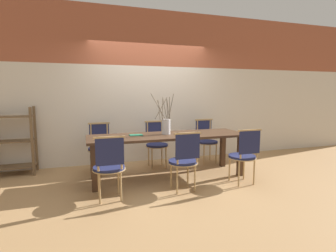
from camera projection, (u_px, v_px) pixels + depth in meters
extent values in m
plane|color=#A87F51|center=(168.00, 177.00, 4.63)|extent=(16.00, 16.00, 0.00)
cube|color=beige|center=(150.00, 114.00, 5.69)|extent=(12.00, 0.06, 2.04)
cube|color=#9E5138|center=(150.00, 38.00, 5.49)|extent=(12.00, 0.06, 1.16)
cube|color=#422B1C|center=(168.00, 136.00, 4.54)|extent=(2.72, 0.83, 0.04)
cube|color=#422B1C|center=(94.00, 168.00, 3.91)|extent=(0.09, 0.09, 0.72)
cube|color=#422B1C|center=(240.00, 156.00, 4.67)|extent=(0.09, 0.09, 0.72)
cube|color=#422B1C|center=(93.00, 158.00, 4.49)|extent=(0.09, 0.09, 0.72)
cube|color=#422B1C|center=(223.00, 149.00, 5.26)|extent=(0.09, 0.09, 0.72)
cylinder|color=#1E234C|center=(109.00, 168.00, 3.62)|extent=(0.43, 0.43, 0.04)
cylinder|color=tan|center=(109.00, 169.00, 3.62)|extent=(0.46, 0.46, 0.01)
cylinder|color=tan|center=(99.00, 182.00, 3.74)|extent=(0.03, 0.03, 0.43)
cylinder|color=tan|center=(118.00, 180.00, 3.82)|extent=(0.03, 0.03, 0.43)
cylinder|color=tan|center=(100.00, 188.00, 3.47)|extent=(0.03, 0.03, 0.43)
cylinder|color=tan|center=(121.00, 186.00, 3.56)|extent=(0.03, 0.03, 0.43)
cylinder|color=tan|center=(98.00, 154.00, 3.37)|extent=(0.03, 0.03, 0.45)
cylinder|color=tan|center=(121.00, 153.00, 3.46)|extent=(0.03, 0.03, 0.45)
cube|color=#1E234C|center=(110.00, 152.00, 3.41)|extent=(0.37, 0.02, 0.36)
cube|color=tan|center=(109.00, 138.00, 3.39)|extent=(0.41, 0.03, 0.03)
cylinder|color=#1E234C|center=(183.00, 161.00, 3.95)|extent=(0.43, 0.43, 0.04)
cylinder|color=tan|center=(183.00, 163.00, 3.96)|extent=(0.46, 0.46, 0.01)
cylinder|color=tan|center=(171.00, 174.00, 4.07)|extent=(0.03, 0.03, 0.43)
cylinder|color=tan|center=(188.00, 173.00, 4.16)|extent=(0.03, 0.03, 0.43)
cylinder|color=tan|center=(177.00, 180.00, 3.81)|extent=(0.03, 0.03, 0.43)
cylinder|color=tan|center=(195.00, 178.00, 3.89)|extent=(0.03, 0.03, 0.43)
cylinder|color=tan|center=(178.00, 149.00, 3.70)|extent=(0.03, 0.03, 0.45)
cylinder|color=tan|center=(197.00, 147.00, 3.79)|extent=(0.03, 0.03, 0.45)
cube|color=#1E234C|center=(188.00, 147.00, 3.74)|extent=(0.37, 0.02, 0.36)
cube|color=tan|center=(188.00, 134.00, 3.72)|extent=(0.41, 0.03, 0.03)
cylinder|color=#1E234C|center=(242.00, 156.00, 4.27)|extent=(0.43, 0.43, 0.04)
cylinder|color=tan|center=(242.00, 158.00, 4.27)|extent=(0.46, 0.46, 0.01)
cylinder|color=tan|center=(229.00, 168.00, 4.39)|extent=(0.03, 0.03, 0.43)
cylinder|color=tan|center=(244.00, 167.00, 4.47)|extent=(0.03, 0.03, 0.43)
cylinder|color=tan|center=(239.00, 173.00, 4.12)|extent=(0.03, 0.03, 0.43)
cylinder|color=tan|center=(254.00, 172.00, 4.21)|extent=(0.03, 0.03, 0.43)
cylinder|color=tan|center=(241.00, 144.00, 4.02)|extent=(0.03, 0.03, 0.45)
cylinder|color=tan|center=(258.00, 143.00, 4.11)|extent=(0.03, 0.03, 0.45)
cube|color=#1E234C|center=(250.00, 142.00, 4.06)|extent=(0.37, 0.02, 0.36)
cube|color=tan|center=(250.00, 130.00, 4.04)|extent=(0.41, 0.03, 0.03)
cylinder|color=#1E234C|center=(100.00, 149.00, 4.86)|extent=(0.43, 0.43, 0.04)
cylinder|color=tan|center=(100.00, 150.00, 4.86)|extent=(0.46, 0.46, 0.01)
cylinder|color=tan|center=(109.00, 162.00, 4.80)|extent=(0.03, 0.03, 0.43)
cylinder|color=tan|center=(93.00, 163.00, 4.71)|extent=(0.03, 0.03, 0.43)
cylinder|color=tan|center=(108.00, 158.00, 5.06)|extent=(0.03, 0.03, 0.43)
cylinder|color=tan|center=(93.00, 159.00, 4.98)|extent=(0.03, 0.03, 0.43)
cylinder|color=tan|center=(107.00, 134.00, 5.05)|extent=(0.03, 0.03, 0.45)
cylinder|color=tan|center=(91.00, 135.00, 4.96)|extent=(0.03, 0.03, 0.45)
cube|color=#1E234C|center=(99.00, 133.00, 5.00)|extent=(0.37, 0.02, 0.36)
cube|color=tan|center=(99.00, 123.00, 4.98)|extent=(0.41, 0.03, 0.03)
cylinder|color=#1E234C|center=(157.00, 145.00, 5.19)|extent=(0.43, 0.43, 0.04)
cylinder|color=tan|center=(157.00, 146.00, 5.20)|extent=(0.46, 0.46, 0.01)
cylinder|color=tan|center=(166.00, 157.00, 5.13)|extent=(0.03, 0.03, 0.43)
cylinder|color=tan|center=(152.00, 159.00, 5.05)|extent=(0.03, 0.03, 0.43)
cylinder|color=tan|center=(162.00, 154.00, 5.40)|extent=(0.03, 0.03, 0.43)
cylinder|color=tan|center=(149.00, 155.00, 5.31)|extent=(0.03, 0.03, 0.43)
cylinder|color=tan|center=(162.00, 131.00, 5.38)|extent=(0.03, 0.03, 0.45)
cylinder|color=tan|center=(147.00, 132.00, 5.29)|extent=(0.03, 0.03, 0.45)
cube|color=#1E234C|center=(155.00, 130.00, 5.34)|extent=(0.37, 0.02, 0.36)
cube|color=tan|center=(155.00, 121.00, 5.31)|extent=(0.41, 0.03, 0.03)
cylinder|color=#1E234C|center=(207.00, 142.00, 5.53)|extent=(0.43, 0.43, 0.04)
cylinder|color=tan|center=(207.00, 143.00, 5.53)|extent=(0.46, 0.46, 0.01)
cylinder|color=tan|center=(216.00, 154.00, 5.47)|extent=(0.03, 0.03, 0.43)
cylinder|color=tan|center=(204.00, 154.00, 5.38)|extent=(0.03, 0.03, 0.43)
cylinder|color=tan|center=(210.00, 151.00, 5.73)|extent=(0.03, 0.03, 0.43)
cylinder|color=tan|center=(198.00, 152.00, 5.65)|extent=(0.03, 0.03, 0.43)
cylinder|color=tan|center=(210.00, 129.00, 5.72)|extent=(0.03, 0.03, 0.45)
cylinder|color=tan|center=(197.00, 130.00, 5.63)|extent=(0.03, 0.03, 0.45)
cube|color=#1E234C|center=(204.00, 128.00, 5.67)|extent=(0.37, 0.02, 0.36)
cube|color=tan|center=(204.00, 120.00, 5.64)|extent=(0.41, 0.03, 0.03)
cylinder|color=silver|center=(166.00, 127.00, 4.57)|extent=(0.15, 0.15, 0.26)
cylinder|color=#473828|center=(170.00, 108.00, 4.52)|extent=(0.06, 0.13, 0.38)
cylinder|color=#473828|center=(167.00, 109.00, 4.52)|extent=(0.04, 0.05, 0.35)
cylinder|color=#473828|center=(159.00, 110.00, 4.51)|extent=(0.04, 0.25, 0.33)
cylinder|color=#473828|center=(168.00, 109.00, 4.51)|extent=(0.08, 0.07, 0.34)
cylinder|color=#473828|center=(158.00, 107.00, 4.39)|extent=(0.18, 0.33, 0.45)
cylinder|color=#473828|center=(171.00, 107.00, 4.56)|extent=(0.03, 0.20, 0.44)
cylinder|color=#473828|center=(161.00, 108.00, 4.63)|extent=(0.26, 0.11, 0.38)
cylinder|color=#473828|center=(160.00, 110.00, 4.48)|extent=(0.05, 0.23, 0.34)
cylinder|color=#473828|center=(162.00, 109.00, 4.53)|extent=(0.05, 0.13, 0.34)
cylinder|color=#473828|center=(165.00, 108.00, 4.49)|extent=(0.07, 0.07, 0.38)
cube|color=#1E6B4C|center=(136.00, 135.00, 4.44)|extent=(0.22, 0.15, 0.01)
cube|color=brown|center=(32.00, 142.00, 4.63)|extent=(0.04, 0.04, 1.23)
cube|color=brown|center=(36.00, 139.00, 4.96)|extent=(0.04, 0.04, 1.23)
cube|color=brown|center=(15.00, 166.00, 4.75)|extent=(0.68, 0.36, 0.02)
cube|color=brown|center=(13.00, 141.00, 4.69)|extent=(0.68, 0.36, 0.02)
cube|color=brown|center=(11.00, 117.00, 4.64)|extent=(0.68, 0.36, 0.02)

